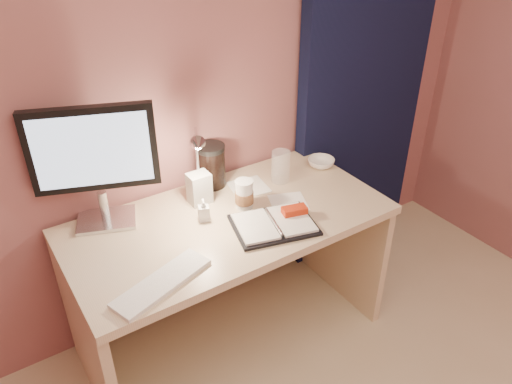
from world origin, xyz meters
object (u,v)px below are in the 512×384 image
clear_cup (281,166)px  dark_jar (211,168)px  desk_lamp (214,157)px  lotion_bottle (204,210)px  planner (276,223)px  bowl (321,163)px  monitor (95,156)px  coffee_cup (244,195)px  desk (222,250)px  product_box (199,188)px  keyboard (162,283)px

clear_cup → dark_jar: size_ratio=0.83×
desk_lamp → lotion_bottle: bearing=-116.7°
planner → lotion_bottle: 0.31m
planner → clear_cup: bearing=66.1°
bowl → desk_lamp: (-0.62, -0.00, 0.21)m
monitor → planner: monitor is taller
coffee_cup → clear_cup: 0.29m
coffee_cup → lotion_bottle: bearing=176.7°
desk → desk_lamp: (0.01, 0.06, 0.46)m
coffee_cup → product_box: size_ratio=0.92×
keyboard → lotion_bottle: size_ratio=3.89×
monitor → planner: bearing=-14.8°
clear_cup → dark_jar: 0.33m
product_box → keyboard: bearing=-132.1°
clear_cup → coffee_cup: bearing=-159.2°
monitor → dark_jar: size_ratio=2.82×
desk_lamp → planner: bearing=-44.2°
planner → coffee_cup: 0.20m
desk → dark_jar: 0.39m
keyboard → coffee_cup: bearing=9.0°
clear_cup → product_box: bearing=174.1°
keyboard → planner: (0.55, 0.07, 0.01)m
dark_jar → desk_lamp: 0.21m
dark_jar → planner: bearing=-82.1°
planner → desk_lamp: size_ratio=1.07×
desk → lotion_bottle: size_ratio=13.77×
coffee_cup → desk_lamp: size_ratio=0.36×
planner → desk_lamp: desk_lamp is taller
keyboard → bowl: (1.05, 0.37, 0.01)m
coffee_cup → lotion_bottle: 0.20m
bowl → product_box: product_box is taller
desk → keyboard: keyboard is taller
keyboard → product_box: (0.37, 0.41, 0.06)m
bowl → lotion_bottle: (-0.73, -0.09, 0.03)m
keyboard → dark_jar: size_ratio=2.10×
desk → dark_jar: size_ratio=7.45×
coffee_cup → desk_lamp: desk_lamp is taller
dark_jar → product_box: bearing=-139.1°
monitor → lotion_bottle: bearing=-10.4°
bowl → product_box: bearing=176.4°
planner → coffee_cup: (-0.03, 0.19, 0.05)m
coffee_cup → product_box: 0.21m
keyboard → planner: planner is taller
keyboard → lotion_bottle: lotion_bottle is taller
bowl → dark_jar: dark_jar is taller
dark_jar → coffee_cup: bearing=-83.8°
dark_jar → desk_lamp: bearing=-112.5°
planner → lotion_bottle: lotion_bottle is taller
keyboard → clear_cup: size_ratio=2.54×
desk → coffee_cup: size_ratio=10.41×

